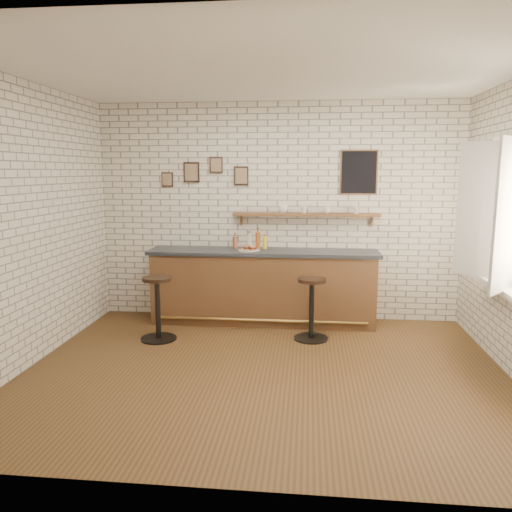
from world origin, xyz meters
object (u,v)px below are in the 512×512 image
Objects in this scene: bitters_bottle_white at (249,242)px; book_lower at (500,283)px; condiment_bottle_yellow at (265,243)px; ciabatta_sandwich at (250,247)px; bitters_bottle_brown at (235,242)px; book_upper at (498,281)px; bitters_bottle_amber at (258,240)px; shelf_cup_c at (327,210)px; bar_stool_right at (312,307)px; bar_counter at (263,286)px; shelf_cup_b at (304,210)px; shelf_cup_d at (356,210)px; shelf_cup_a at (283,209)px; sandwich_plate at (249,250)px; bar_stool_left at (158,306)px.

bitters_bottle_white is 3.18m from book_lower.
ciabatta_sandwich is at bearing -133.59° from condiment_bottle_yellow.
bitters_bottle_brown is at bearing 180.00° from condiment_bottle_yellow.
ciabatta_sandwich is 0.27m from condiment_bottle_yellow.
ciabatta_sandwich is 0.20m from bitters_bottle_white.
condiment_bottle_yellow reaches higher than book_upper.
bitters_bottle_amber reaches higher than bitters_bottle_white.
shelf_cup_c is (0.94, 0.07, 0.42)m from bitters_bottle_amber.
bar_stool_right is 1.42m from shelf_cup_c.
bar_counter is 0.58m from ciabatta_sandwich.
shelf_cup_d is (0.70, 0.00, -0.00)m from shelf_cup_b.
book_lower is (2.29, -1.66, -0.61)m from shelf_cup_a.
ciabatta_sandwich is 1.00× the size of bitters_bottle_brown.
bitters_bottle_brown is at bearing 86.20° from shelf_cup_c.
sandwich_plate is 2.91× the size of shelf_cup_b.
shelf_cup_a is at bearing 31.39° from ciabatta_sandwich.
shelf_cup_b is at bearing 110.38° from book_lower.
bar_counter reaches higher than bar_stool_right.
book_upper is at bearing -27.74° from bitters_bottle_brown.
shelf_cup_a is at bearing 35.48° from bar_stool_left.
shelf_cup_d is (2.47, 1.06, 1.12)m from bar_stool_left.
bitters_bottle_brown is at bearing 180.00° from bitters_bottle_white.
ciabatta_sandwich is at bearing 0.00° from sandwich_plate.
bar_counter is at bearing 34.90° from bar_stool_left.
bar_stool_right is (0.75, -0.78, -0.71)m from bitters_bottle_amber.
bar_stool_right is 1.42m from shelf_cup_b.
book_upper is (2.75, -1.55, -0.14)m from bitters_bottle_white.
shelf_cup_c is 2.42m from book_upper.
shelf_cup_a is 0.56× the size of book_lower.
shelf_cup_a is 0.28m from shelf_cup_b.
ciabatta_sandwich is (0.01, 0.00, 0.04)m from sandwich_plate.
ciabatta_sandwich is 1.08× the size of condiment_bottle_yellow.
bitters_bottle_brown is 1.33m from shelf_cup_c.
bar_stool_left is at bearing -141.37° from condiment_bottle_yellow.
ciabatta_sandwich is at bearing 97.47° from shelf_cup_c.
bitters_bottle_brown reaches higher than bar_stool_right.
sandwich_plate is 1.19× the size of bitters_bottle_white.
sandwich_plate is at bearing 97.35° from shelf_cup_c.
bitters_bottle_white is at bearing 138.04° from bar_stool_right.
bar_stool_right is at bearing -46.15° from bitters_bottle_amber.
shelf_cup_c is at bearing 14.36° from ciabatta_sandwich.
condiment_bottle_yellow is 2.98m from book_upper.
bitters_bottle_amber is (-0.09, 0.13, 0.62)m from bar_counter.
shelf_cup_b is 0.41× the size of book_upper.
shelf_cup_c is at bearing 105.60° from book_lower.
shelf_cup_b reaches higher than shelf_cup_c.
shelf_cup_a is 0.99m from shelf_cup_d.
bar_stool_right is at bearing 173.83° from book_upper.
book_lower is (2.73, -1.39, -0.08)m from sandwich_plate.
bar_stool_left is at bearing 162.53° from shelf_cup_b.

